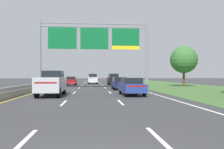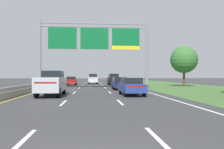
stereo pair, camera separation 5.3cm
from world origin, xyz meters
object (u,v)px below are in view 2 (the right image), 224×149
object	(u,v)px
pickup_truck_silver	(52,83)
roadside_tree_mid	(184,60)
car_red_left_lane_sedan	(71,81)
car_navy_right_lane_sedan	(120,83)
overhead_sign_gantry	(94,41)
car_black_right_lane_suv	(113,79)
car_white_centre_lane_suv	(93,79)
car_blue_right_lane_sedan	(131,86)

from	to	relation	value
pickup_truck_silver	roadside_tree_mid	xyz separation A→B (m)	(18.39, 15.79, 3.27)
car_red_left_lane_sedan	car_navy_right_lane_sedan	distance (m)	15.90
overhead_sign_gantry	pickup_truck_silver	world-z (taller)	overhead_sign_gantry
car_navy_right_lane_sedan	roadside_tree_mid	world-z (taller)	roadside_tree_mid
car_black_right_lane_suv	car_navy_right_lane_sedan	bearing A→B (deg)	176.67
overhead_sign_gantry	roadside_tree_mid	size ratio (longest dim) A/B	2.30
overhead_sign_gantry	car_red_left_lane_sedan	size ratio (longest dim) A/B	3.41
car_red_left_lane_sedan	car_white_centre_lane_suv	distance (m)	7.01
roadside_tree_mid	pickup_truck_silver	bearing A→B (deg)	-139.35
roadside_tree_mid	car_black_right_lane_suv	bearing A→B (deg)	148.20
car_red_left_lane_sedan	roadside_tree_mid	size ratio (longest dim) A/B	0.67
car_blue_right_lane_sedan	car_white_centre_lane_suv	distance (m)	28.79
car_white_centre_lane_suv	roadside_tree_mid	xyz separation A→B (m)	(14.73, -12.73, 3.25)
car_red_left_lane_sedan	car_blue_right_lane_sedan	xyz separation A→B (m)	(7.38, -22.83, 0.00)
roadside_tree_mid	car_navy_right_lane_sedan	bearing A→B (deg)	-147.88
car_black_right_lane_suv	car_white_centre_lane_suv	size ratio (longest dim) A/B	1.00
overhead_sign_gantry	car_blue_right_lane_sedan	world-z (taller)	overhead_sign_gantry
overhead_sign_gantry	car_black_right_lane_suv	size ratio (longest dim) A/B	3.17
pickup_truck_silver	car_white_centre_lane_suv	world-z (taller)	pickup_truck_silver
car_navy_right_lane_sedan	car_black_right_lane_suv	bearing A→B (deg)	-1.39
pickup_truck_silver	car_red_left_lane_sedan	distance (m)	22.76
car_navy_right_lane_sedan	car_black_right_lane_suv	size ratio (longest dim) A/B	0.93
car_blue_right_lane_sedan	car_black_right_lane_suv	bearing A→B (deg)	-2.25
car_blue_right_lane_sedan	car_navy_right_lane_sedan	world-z (taller)	same
car_white_centre_lane_suv	roadside_tree_mid	world-z (taller)	roadside_tree_mid
pickup_truck_silver	roadside_tree_mid	distance (m)	24.46
pickup_truck_silver	car_navy_right_lane_sedan	xyz separation A→B (m)	(7.01, 8.65, -0.26)
pickup_truck_silver	car_white_centre_lane_suv	size ratio (longest dim) A/B	1.14
car_blue_right_lane_sedan	car_black_right_lane_suv	xyz separation A→B (m)	(0.41, 22.64, 0.28)
car_navy_right_lane_sedan	car_red_left_lane_sedan	bearing A→B (deg)	27.93
car_blue_right_lane_sedan	car_black_right_lane_suv	size ratio (longest dim) A/B	0.93
car_navy_right_lane_sedan	roadside_tree_mid	xyz separation A→B (m)	(11.38, 7.14, 3.53)
car_red_left_lane_sedan	car_blue_right_lane_sedan	world-z (taller)	same
car_red_left_lane_sedan	car_navy_right_lane_sedan	bearing A→B (deg)	-153.15
car_blue_right_lane_sedan	car_navy_right_lane_sedan	bearing A→B (deg)	-0.94
pickup_truck_silver	car_blue_right_lane_sedan	world-z (taller)	pickup_truck_silver
overhead_sign_gantry	car_white_centre_lane_suv	distance (m)	18.13
overhead_sign_gantry	car_red_left_lane_sedan	world-z (taller)	overhead_sign_gantry
overhead_sign_gantry	car_red_left_lane_sedan	distance (m)	13.52
overhead_sign_gantry	car_white_centre_lane_suv	world-z (taller)	overhead_sign_gantry
car_red_left_lane_sedan	roadside_tree_mid	world-z (taller)	roadside_tree_mid
pickup_truck_silver	roadside_tree_mid	world-z (taller)	roadside_tree_mid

